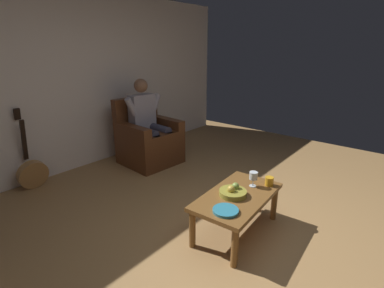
{
  "coord_description": "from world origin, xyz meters",
  "views": [
    {
      "loc": [
        2.07,
        0.95,
        1.73
      ],
      "look_at": [
        -0.5,
        -1.19,
        0.6
      ],
      "focal_mm": 26.9,
      "sensor_mm": 36.0,
      "label": 1
    }
  ],
  "objects_px": {
    "coffee_table": "(237,200)",
    "wine_glass_near": "(253,177)",
    "armchair": "(148,141)",
    "fruit_bowl": "(233,192)",
    "decorative_dish": "(226,211)",
    "candle_jar": "(269,181)",
    "person_seated": "(148,119)",
    "guitar": "(32,171)"
  },
  "relations": [
    {
      "from": "person_seated",
      "to": "fruit_bowl",
      "type": "distance_m",
      "value": 2.12
    },
    {
      "from": "armchair",
      "to": "fruit_bowl",
      "type": "xyz_separation_m",
      "value": [
        0.73,
        1.99,
        0.09
      ]
    },
    {
      "from": "person_seated",
      "to": "fruit_bowl",
      "type": "relative_size",
      "value": 4.99
    },
    {
      "from": "coffee_table",
      "to": "fruit_bowl",
      "type": "height_order",
      "value": "fruit_bowl"
    },
    {
      "from": "guitar",
      "to": "candle_jar",
      "type": "relative_size",
      "value": 11.51
    },
    {
      "from": "armchair",
      "to": "wine_glass_near",
      "type": "distance_m",
      "value": 2.1
    },
    {
      "from": "wine_glass_near",
      "to": "decorative_dish",
      "type": "distance_m",
      "value": 0.58
    },
    {
      "from": "guitar",
      "to": "decorative_dish",
      "type": "bearing_deg",
      "value": 101.63
    },
    {
      "from": "person_seated",
      "to": "fruit_bowl",
      "type": "bearing_deg",
      "value": 73.54
    },
    {
      "from": "decorative_dish",
      "to": "guitar",
      "type": "bearing_deg",
      "value": -78.37
    },
    {
      "from": "coffee_table",
      "to": "decorative_dish",
      "type": "xyz_separation_m",
      "value": [
        0.32,
        0.08,
        0.07
      ]
    },
    {
      "from": "armchair",
      "to": "fruit_bowl",
      "type": "height_order",
      "value": "armchair"
    },
    {
      "from": "coffee_table",
      "to": "fruit_bowl",
      "type": "relative_size",
      "value": 3.86
    },
    {
      "from": "guitar",
      "to": "fruit_bowl",
      "type": "height_order",
      "value": "guitar"
    },
    {
      "from": "armchair",
      "to": "candle_jar",
      "type": "xyz_separation_m",
      "value": [
        0.33,
        2.16,
        0.11
      ]
    },
    {
      "from": "coffee_table",
      "to": "wine_glass_near",
      "type": "relative_size",
      "value": 6.47
    },
    {
      "from": "armchair",
      "to": "person_seated",
      "type": "distance_m",
      "value": 0.35
    },
    {
      "from": "wine_glass_near",
      "to": "candle_jar",
      "type": "distance_m",
      "value": 0.18
    },
    {
      "from": "armchair",
      "to": "guitar",
      "type": "bearing_deg",
      "value": -13.6
    },
    {
      "from": "guitar",
      "to": "candle_jar",
      "type": "xyz_separation_m",
      "value": [
        -1.22,
        2.65,
        0.23
      ]
    },
    {
      "from": "fruit_bowl",
      "to": "decorative_dish",
      "type": "xyz_separation_m",
      "value": [
        0.29,
        0.11,
        -0.02
      ]
    },
    {
      "from": "person_seated",
      "to": "decorative_dish",
      "type": "height_order",
      "value": "person_seated"
    },
    {
      "from": "wine_glass_near",
      "to": "fruit_bowl",
      "type": "xyz_separation_m",
      "value": [
        0.28,
        -0.06,
        -0.07
      ]
    },
    {
      "from": "coffee_table",
      "to": "decorative_dish",
      "type": "relative_size",
      "value": 4.49
    },
    {
      "from": "armchair",
      "to": "coffee_table",
      "type": "bearing_deg",
      "value": 74.84
    },
    {
      "from": "armchair",
      "to": "coffee_table",
      "type": "xyz_separation_m",
      "value": [
        0.7,
        2.02,
        -0.0
      ]
    },
    {
      "from": "guitar",
      "to": "armchair",
      "type": "bearing_deg",
      "value": 162.58
    },
    {
      "from": "decorative_dish",
      "to": "candle_jar",
      "type": "xyz_separation_m",
      "value": [
        -0.69,
        0.06,
        0.03
      ]
    },
    {
      "from": "fruit_bowl",
      "to": "candle_jar",
      "type": "xyz_separation_m",
      "value": [
        -0.41,
        0.17,
        0.01
      ]
    },
    {
      "from": "armchair",
      "to": "fruit_bowl",
      "type": "distance_m",
      "value": 2.12
    },
    {
      "from": "coffee_table",
      "to": "candle_jar",
      "type": "relative_size",
      "value": 11.14
    },
    {
      "from": "armchair",
      "to": "fruit_bowl",
      "type": "bearing_deg",
      "value": 73.65
    },
    {
      "from": "guitar",
      "to": "fruit_bowl",
      "type": "relative_size",
      "value": 3.99
    },
    {
      "from": "guitar",
      "to": "fruit_bowl",
      "type": "distance_m",
      "value": 2.62
    },
    {
      "from": "wine_glass_near",
      "to": "decorative_dish",
      "type": "xyz_separation_m",
      "value": [
        0.57,
        0.05,
        -0.09
      ]
    },
    {
      "from": "wine_glass_near",
      "to": "candle_jar",
      "type": "bearing_deg",
      "value": 136.22
    },
    {
      "from": "person_seated",
      "to": "fruit_bowl",
      "type": "xyz_separation_m",
      "value": [
        0.73,
        1.98,
        -0.25
      ]
    },
    {
      "from": "coffee_table",
      "to": "wine_glass_near",
      "type": "distance_m",
      "value": 0.3
    },
    {
      "from": "decorative_dish",
      "to": "wine_glass_near",
      "type": "bearing_deg",
      "value": -174.8
    },
    {
      "from": "person_seated",
      "to": "guitar",
      "type": "height_order",
      "value": "person_seated"
    },
    {
      "from": "armchair",
      "to": "candle_jar",
      "type": "height_order",
      "value": "armchair"
    },
    {
      "from": "guitar",
      "to": "candle_jar",
      "type": "distance_m",
      "value": 2.93
    }
  ]
}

